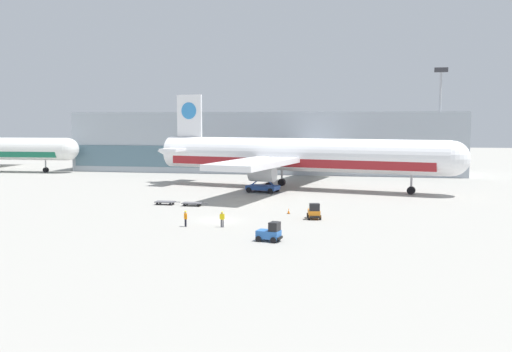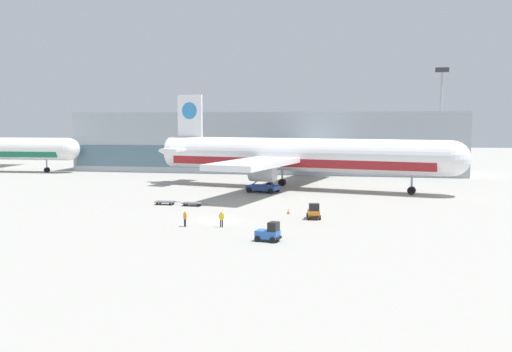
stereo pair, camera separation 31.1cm
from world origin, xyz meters
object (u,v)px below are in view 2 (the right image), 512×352
Objects in this scene: ground_crew_near at (221,218)px; traffic_cone_near at (288,211)px; airplane_main at (294,156)px; ground_crew_far at (185,217)px; baggage_dolly_second at (192,203)px; scissor_lift_loader at (263,181)px; baggage_tug_foreground at (269,233)px; baggage_tug_mid at (314,212)px; baggage_dolly_lead at (165,202)px; light_mast at (441,114)px.

traffic_cone_near is (6.25, 10.76, -0.74)m from ground_crew_near.
ground_crew_far is at bearing -88.90° from airplane_main.
baggage_dolly_second is at bearing -66.15° from ground_crew_near.
scissor_lift_loader reaches higher than ground_crew_far.
baggage_tug_mid is at bearing 89.37° from baggage_tug_foreground.
airplane_main is 21.68× the size of baggage_tug_mid.
baggage_dolly_second is (-14.72, 21.47, -0.49)m from baggage_tug_foreground.
scissor_lift_loader is 1.54× the size of baggage_dolly_lead.
baggage_dolly_second is (4.23, -0.46, 0.00)m from baggage_dolly_lead.
ground_crew_far is at bearing 1.11° from ground_crew_near.
baggage_dolly_lead is 17.86m from ground_crew_far.
light_mast reaches higher than baggage_dolly_second.
baggage_tug_mid is at bearing -54.12° from scissor_lift_loader.
baggage_dolly_lead is at bearing -131.35° from light_mast.
baggage_tug_mid is (10.79, -24.77, -0.99)m from scissor_lift_loader.
airplane_main reaches higher than baggage_tug_mid.
ground_crew_near reaches higher than traffic_cone_near.
baggage_dolly_second is 5.05× the size of traffic_cone_near.
ground_crew_far is (-7.70, -38.74, -4.74)m from airplane_main.
ground_crew_far is at bearing -63.11° from baggage_dolly_lead.
baggage_dolly_second is at bearing 147.41° from ground_crew_far.
scissor_lift_loader is at bearing -113.47° from airplane_main.
scissor_lift_loader is 20.29m from baggage_dolly_lead.
ground_crew_near is 4.23m from ground_crew_far.
baggage_tug_foreground is 3.67× the size of traffic_cone_near.
scissor_lift_loader reaches higher than baggage_tug_mid.
light_mast reaches higher than scissor_lift_loader.
baggage_dolly_second is (-11.60, -23.32, -5.45)m from airplane_main.
scissor_lift_loader reaches higher than ground_crew_near.
ground_crew_near is at bearing -61.82° from baggage_dolly_second.
traffic_cone_near is at bearing -14.43° from baggage_dolly_lead.
ground_crew_far is (-4.21, -0.42, 0.01)m from ground_crew_near.
scissor_lift_loader is 3.11× the size of ground_crew_near.
baggage_tug_mid is 0.71× the size of baggage_dolly_lead.
baggage_tug_foreground is (7.55, -38.65, -0.99)m from scissor_lift_loader.
baggage_tug_foreground is at bearing -22.62° from baggage_tug_mid.
baggage_tug_foreground reaches higher than baggage_dolly_second.
baggage_tug_foreground is at bearing 131.07° from ground_crew_near.
baggage_tug_foreground is 12.39m from ground_crew_far.
airplane_main is 26.61m from baggage_dolly_second.
baggage_dolly_lead is 4.26m from baggage_dolly_second.
baggage_tug_foreground is 0.73× the size of baggage_dolly_second.
light_mast reaches higher than traffic_cone_near.
ground_crew_near reaches higher than baggage_dolly_lead.
ground_crew_near is at bearing 48.88° from ground_crew_far.
ground_crew_near is at bearing -120.13° from traffic_cone_near.
light_mast is 8.67× the size of baggage_tug_foreground.
ground_crew_far is at bearing -118.57° from light_mast.
baggage_tug_mid is 3.61× the size of traffic_cone_near.
scissor_lift_loader is 3.09× the size of ground_crew_far.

